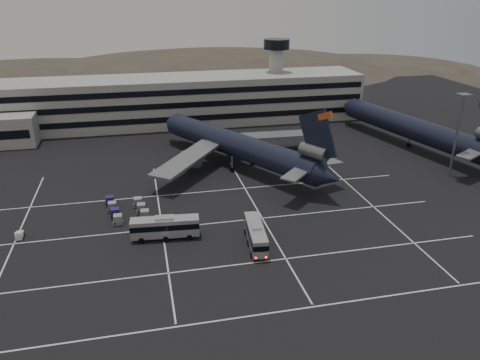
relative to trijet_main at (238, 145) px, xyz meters
The scene contains 12 objects.
ground 33.77m from the trijet_main, 113.54° to the right, with size 260.00×260.00×0.00m, color black.
lane_markings 32.74m from the trijet_main, 112.51° to the right, with size 90.00×55.62×0.01m.
terminal 43.74m from the trijet_main, 111.85° to the left, with size 125.00×26.00×24.00m.
hills 140.57m from the trijet_main, 88.08° to the left, with size 352.00×180.00×44.00m.
lightpole_right 47.77m from the trijet_main, 19.23° to the right, with size 2.40×2.40×18.28m.
trijet_main is the anchor object (origin of this frame).
trijet_far 47.02m from the trijet_main, ahead, with size 21.71×57.21×18.08m.
bus_near 35.93m from the trijet_main, 97.76° to the right, with size 3.54×10.87×3.77m.
bus_far 35.66m from the trijet_main, 122.23° to the right, with size 11.45×3.60×3.98m.
tug_a 49.65m from the trijet_main, 149.76° to the right, with size 1.34×2.12×1.31m.
tug_b 33.72m from the trijet_main, 120.87° to the right, with size 2.38×2.51×1.40m.
uld_cluster 32.18m from the trijet_main, 142.98° to the right, with size 8.57×10.89×1.77m.
Camera 1 is at (-8.37, -68.95, 38.86)m, focal length 35.00 mm.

